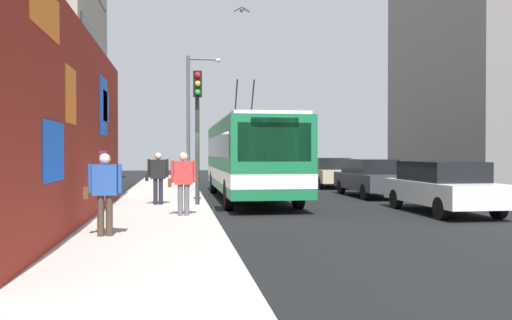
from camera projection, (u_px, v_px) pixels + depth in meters
name	position (u px, v px, depth m)	size (l,w,h in m)	color
ground_plane	(209.00, 210.00, 17.40)	(80.00, 80.00, 0.00)	black
sidewalk_slab	(158.00, 208.00, 17.16)	(48.00, 3.20, 0.15)	#ADA8A0
graffiti_wall	(80.00, 128.00, 13.07)	(14.29, 0.32, 4.89)	maroon
building_far_left	(15.00, 49.00, 27.50)	(9.88, 7.95, 14.34)	#9E937F
building_far_right	(475.00, 75.00, 32.86)	(12.39, 6.13, 13.15)	gray
city_bus	(249.00, 156.00, 21.18)	(11.30, 2.60, 4.88)	#19723F
parked_car_white	(442.00, 186.00, 16.40)	(4.66, 1.91, 1.58)	white
parked_car_dark_gray	(369.00, 177.00, 22.61)	(4.72, 1.74, 1.58)	#38383D
parked_car_champagne	(328.00, 172.00, 28.76)	(4.46, 1.89, 1.58)	#C6B793
pedestrian_at_curb	(183.00, 179.00, 14.50)	(0.23, 0.76, 1.70)	#595960
pedestrian_midblock	(158.00, 174.00, 17.61)	(0.23, 0.76, 1.70)	#1E1E2D
pedestrian_near_wall	(104.00, 188.00, 10.93)	(0.23, 0.75, 1.68)	#3F3326
traffic_light	(197.00, 115.00, 17.50)	(0.49, 0.28, 4.37)	#2D382D
street_lamp	(192.00, 112.00, 26.90)	(0.44, 1.72, 6.54)	#4C4C51
flying_pigeons	(242.00, 10.00, 17.75)	(0.32, 0.53, 0.17)	slate
curbside_puddle	(226.00, 209.00, 17.75)	(1.81, 1.81, 0.00)	black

